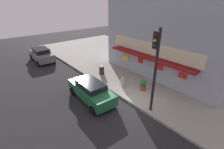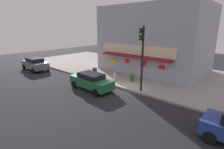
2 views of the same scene
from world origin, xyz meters
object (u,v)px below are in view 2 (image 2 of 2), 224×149
parked_car_green (91,81)px  parked_car_grey (35,64)px  traffic_light (142,51)px  trash_can (95,71)px  fire_hydrant (115,76)px  potted_plant_by_doorway (132,77)px

parked_car_green → parked_car_grey: bearing=179.9°
parked_car_grey → traffic_light: bearing=8.3°
traffic_light → trash_can: bearing=171.7°
fire_hydrant → parked_car_grey: size_ratio=0.19×
traffic_light → trash_can: traffic_light is taller
fire_hydrant → parked_car_green: parked_car_green is taller
traffic_light → parked_car_green: (-3.86, -2.20, -2.89)m
fire_hydrant → potted_plant_by_doorway: potted_plant_by_doorway is taller
potted_plant_by_doorway → parked_car_grey: parked_car_grey is taller
trash_can → parked_car_green: size_ratio=0.19×
trash_can → parked_car_grey: size_ratio=0.20×
fire_hydrant → parked_car_green: (-0.11, -3.16, 0.24)m
potted_plant_by_doorway → parked_car_grey: bearing=-163.0°
traffic_light → parked_car_green: size_ratio=1.23×
traffic_light → potted_plant_by_doorway: bearing=140.6°
parked_car_green → trash_can: bearing=133.0°
parked_car_grey → trash_can: bearing=21.4°
potted_plant_by_doorway → parked_car_green: bearing=-113.8°
fire_hydrant → trash_can: 3.09m
parked_car_grey → parked_car_green: size_ratio=0.96×
traffic_light → potted_plant_by_doorway: traffic_light is taller
fire_hydrant → parked_car_grey: (-11.19, -3.13, 0.28)m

